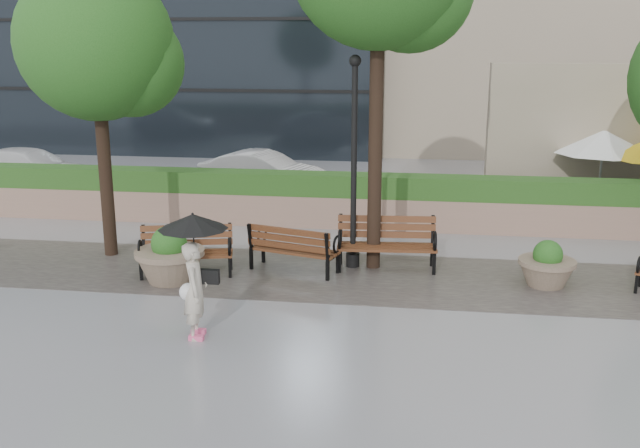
# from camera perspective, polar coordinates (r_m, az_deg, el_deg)

# --- Properties ---
(ground) EXTENTS (100.00, 100.00, 0.00)m
(ground) POSITION_cam_1_polar(r_m,az_deg,el_deg) (11.80, -5.76, -8.54)
(ground) COLOR gray
(ground) RESTS_ON ground
(cobble_strip) EXTENTS (28.00, 3.20, 0.01)m
(cobble_strip) POSITION_cam_1_polar(r_m,az_deg,el_deg) (14.54, -2.93, -3.96)
(cobble_strip) COLOR #383330
(cobble_strip) RESTS_ON ground
(hedge_wall) EXTENTS (24.00, 0.80, 1.35)m
(hedge_wall) POSITION_cam_1_polar(r_m,az_deg,el_deg) (18.17, -0.54, 1.97)
(hedge_wall) COLOR #957260
(hedge_wall) RESTS_ON ground
(asphalt_street) EXTENTS (40.00, 7.00, 0.00)m
(asphalt_street) POSITION_cam_1_polar(r_m,az_deg,el_deg) (22.18, 1.04, 2.51)
(asphalt_street) COLOR black
(asphalt_street) RESTS_ON ground
(bench_1) EXTENTS (1.94, 1.13, 0.98)m
(bench_1) POSITION_cam_1_polar(r_m,az_deg,el_deg) (14.60, -10.61, -2.94)
(bench_1) COLOR brown
(bench_1) RESTS_ON ground
(bench_2) EXTENTS (1.94, 1.21, 0.98)m
(bench_2) POSITION_cam_1_polar(r_m,az_deg,el_deg) (14.57, -2.10, -2.74)
(bench_2) COLOR brown
(bench_2) RESTS_ON ground
(bench_3) EXTENTS (2.07, 0.95, 1.08)m
(bench_3) POSITION_cam_1_polar(r_m,az_deg,el_deg) (14.75, 5.33, -2.45)
(bench_3) COLOR brown
(bench_3) RESTS_ON ground
(planter_left) EXTENTS (1.35, 1.35, 1.13)m
(planter_left) POSITION_cam_1_polar(r_m,az_deg,el_deg) (14.21, -11.91, -2.85)
(planter_left) COLOR #7F6B56
(planter_left) RESTS_ON ground
(planter_right) EXTENTS (1.09, 1.09, 0.91)m
(planter_right) POSITION_cam_1_polar(r_m,az_deg,el_deg) (14.38, 17.68, -3.39)
(planter_right) COLOR #7F6B56
(planter_right) RESTS_ON ground
(lamppost) EXTENTS (0.28, 0.28, 4.33)m
(lamppost) POSITION_cam_1_polar(r_m,az_deg,el_deg) (14.50, 2.72, 3.80)
(lamppost) COLOR black
(lamppost) RESTS_ON ground
(tree_0) EXTENTS (3.34, 3.22, 6.17)m
(tree_0) POSITION_cam_1_polar(r_m,az_deg,el_deg) (15.80, -16.86, 13.27)
(tree_0) COLOR black
(tree_0) RESTS_ON ground
(patio_umb_white) EXTENTS (2.50, 2.50, 2.30)m
(patio_umb_white) POSITION_cam_1_polar(r_m,az_deg,el_deg) (20.29, 21.72, 6.07)
(patio_umb_white) COLOR black
(patio_umb_white) RESTS_ON ground
(car_left) EXTENTS (4.57, 2.20, 1.28)m
(car_left) POSITION_cam_1_polar(r_m,az_deg,el_deg) (24.40, -22.15, 4.07)
(car_left) COLOR silver
(car_left) RESTS_ON ground
(car_right) EXTENTS (4.11, 2.22, 1.29)m
(car_right) POSITION_cam_1_polar(r_m,az_deg,el_deg) (22.13, -4.58, 4.13)
(car_right) COLOR silver
(car_right) RESTS_ON ground
(pedestrian) EXTENTS (1.09, 1.09, 2.00)m
(pedestrian) POSITION_cam_1_polar(r_m,az_deg,el_deg) (11.31, -10.02, -3.14)
(pedestrian) COLOR beige
(pedestrian) RESTS_ON ground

